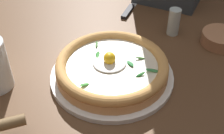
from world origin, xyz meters
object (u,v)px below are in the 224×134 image
object	(u,v)px
side_bowl	(221,38)
pepper_shaker	(174,22)
pizza	(112,67)
table_knife	(132,6)

from	to	relation	value
side_bowl	pepper_shaker	world-z (taller)	pepper_shaker
pizza	table_knife	bearing A→B (deg)	97.33
pepper_shaker	table_knife	bearing A→B (deg)	143.01
side_bowl	table_knife	distance (m)	0.30
side_bowl	pizza	bearing A→B (deg)	-136.56
table_knife	pepper_shaker	distance (m)	0.19
pizza	side_bowl	bearing A→B (deg)	43.44
pizza	side_bowl	distance (m)	0.32
pizza	side_bowl	xyz separation A→B (m)	(0.23, 0.22, -0.02)
side_bowl	pepper_shaker	size ratio (longest dim) A/B	1.35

